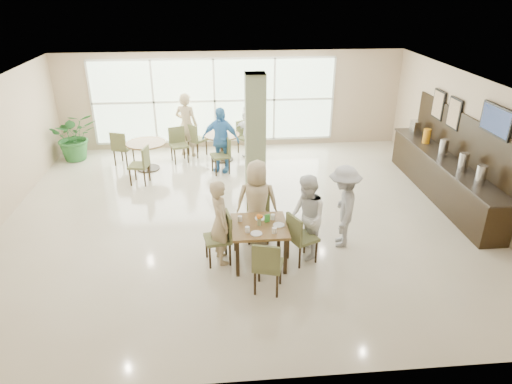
{
  "coord_description": "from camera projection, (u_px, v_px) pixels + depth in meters",
  "views": [
    {
      "loc": [
        -0.48,
        -8.72,
        4.67
      ],
      "look_at": [
        0.2,
        -1.2,
        1.1
      ],
      "focal_mm": 32.0,
      "sensor_mm": 36.0,
      "label": 1
    }
  ],
  "objects": [
    {
      "name": "ground",
      "position": [
        242.0,
        215.0,
        9.89
      ],
      "size": [
        10.0,
        10.0,
        0.0
      ],
      "primitive_type": "plane",
      "color": "beige",
      "rests_on": "ground"
    },
    {
      "name": "room_shell",
      "position": [
        241.0,
        140.0,
        9.16
      ],
      "size": [
        10.0,
        10.0,
        10.0
      ],
      "color": "white",
      "rests_on": "ground"
    },
    {
      "name": "window_bank",
      "position": [
        215.0,
        101.0,
        13.26
      ],
      "size": [
        7.0,
        0.04,
        7.0
      ],
      "color": "silver",
      "rests_on": "ground"
    },
    {
      "name": "column",
      "position": [
        255.0,
        135.0,
        10.4
      ],
      "size": [
        0.45,
        0.45,
        2.8
      ],
      "primitive_type": "cube",
      "color": "#626C4B",
      "rests_on": "ground"
    },
    {
      "name": "main_table",
      "position": [
        259.0,
        230.0,
        7.99
      ],
      "size": [
        0.97,
        0.97,
        0.75
      ],
      "color": "brown",
      "rests_on": "ground"
    },
    {
      "name": "round_table_left",
      "position": [
        147.0,
        149.0,
        12.01
      ],
      "size": [
        1.04,
        1.04,
        0.75
      ],
      "color": "brown",
      "rests_on": "ground"
    },
    {
      "name": "round_table_right",
      "position": [
        222.0,
        141.0,
        12.63
      ],
      "size": [
        0.99,
        0.99,
        0.75
      ],
      "color": "brown",
      "rests_on": "ground"
    },
    {
      "name": "chairs_main_table",
      "position": [
        262.0,
        239.0,
        8.06
      ],
      "size": [
        2.07,
        2.1,
        0.95
      ],
      "color": "#515A31",
      "rests_on": "ground"
    },
    {
      "name": "chairs_table_left",
      "position": [
        147.0,
        152.0,
        12.03
      ],
      "size": [
        2.08,
        1.95,
        0.95
      ],
      "color": "#515A31",
      "rests_on": "ground"
    },
    {
      "name": "chairs_table_right",
      "position": [
        222.0,
        144.0,
        12.65
      ],
      "size": [
        2.06,
        1.99,
        0.95
      ],
      "color": "#515A31",
      "rests_on": "ground"
    },
    {
      "name": "tabletop_clutter",
      "position": [
        261.0,
        223.0,
        7.91
      ],
      "size": [
        0.81,
        0.73,
        0.21
      ],
      "color": "white",
      "rests_on": "main_table"
    },
    {
      "name": "buffet_counter",
      "position": [
        444.0,
        174.0,
        10.49
      ],
      "size": [
        0.64,
        4.7,
        1.95
      ],
      "color": "black",
      "rests_on": "ground"
    },
    {
      "name": "wall_tv",
      "position": [
        496.0,
        121.0,
        8.83
      ],
      "size": [
        0.06,
        1.0,
        0.58
      ],
      "color": "black",
      "rests_on": "ground"
    },
    {
      "name": "framed_art_a",
      "position": [
        454.0,
        113.0,
        10.4
      ],
      "size": [
        0.05,
        0.55,
        0.7
      ],
      "color": "black",
      "rests_on": "ground"
    },
    {
      "name": "framed_art_b",
      "position": [
        438.0,
        105.0,
        11.12
      ],
      "size": [
        0.05,
        0.55,
        0.7
      ],
      "color": "black",
      "rests_on": "ground"
    },
    {
      "name": "potted_plant",
      "position": [
        74.0,
        136.0,
        12.63
      ],
      "size": [
        1.55,
        1.55,
        1.35
      ],
      "primitive_type": "imported",
      "rotation": [
        0.0,
        0.0,
        0.34
      ],
      "color": "#2D7132",
      "rests_on": "ground"
    },
    {
      "name": "teen_left",
      "position": [
        220.0,
        222.0,
        7.97
      ],
      "size": [
        0.51,
        0.65,
        1.57
      ],
      "primitive_type": "imported",
      "rotation": [
        0.0,
        0.0,
        1.82
      ],
      "color": "tan",
      "rests_on": "ground"
    },
    {
      "name": "teen_far",
      "position": [
        257.0,
        202.0,
        8.61
      ],
      "size": [
        0.85,
        0.53,
        1.64
      ],
      "primitive_type": "imported",
      "rotation": [
        0.0,
        0.0,
        3.02
      ],
      "color": "tan",
      "rests_on": "ground"
    },
    {
      "name": "teen_right",
      "position": [
        307.0,
        218.0,
        8.1
      ],
      "size": [
        0.68,
        0.83,
        1.58
      ],
      "primitive_type": "imported",
      "rotation": [
        0.0,
        0.0,
        -1.46
      ],
      "color": "white",
      "rests_on": "ground"
    },
    {
      "name": "teen_standing",
      "position": [
        343.0,
        207.0,
        8.47
      ],
      "size": [
        0.82,
        1.15,
        1.61
      ],
      "primitive_type": "imported",
      "rotation": [
        0.0,
        0.0,
        -1.8
      ],
      "color": "#9D9D9F",
      "rests_on": "ground"
    },
    {
      "name": "adult_a",
      "position": [
        221.0,
        140.0,
        11.79
      ],
      "size": [
        1.14,
        0.88,
        1.71
      ],
      "primitive_type": "imported",
      "rotation": [
        0.0,
        0.0,
        -0.35
      ],
      "color": "#458FD1",
      "rests_on": "ground"
    },
    {
      "name": "adult_b",
      "position": [
        250.0,
        133.0,
        12.56
      ],
      "size": [
        0.88,
        1.54,
        1.56
      ],
      "primitive_type": "imported",
      "rotation": [
        0.0,
        0.0,
        -1.38
      ],
      "color": "white",
      "rests_on": "ground"
    },
    {
      "name": "adult_standing",
      "position": [
        187.0,
        125.0,
        12.83
      ],
      "size": [
        0.77,
        0.65,
        1.81
      ],
      "primitive_type": "imported",
      "rotation": [
        0.0,
        0.0,
        2.74
      ],
      "color": "tan",
      "rests_on": "ground"
    }
  ]
}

